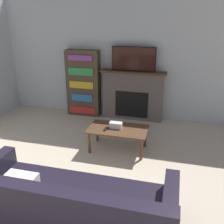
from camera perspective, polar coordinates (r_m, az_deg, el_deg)
wall_back at (r=5.96m, az=3.15°, el=11.40°), size 6.73×0.06×2.70m
fireplace at (r=5.98m, az=4.50°, el=3.68°), size 1.46×0.28×1.13m
tv at (r=5.76m, az=4.71°, el=11.45°), size 0.96×0.03×0.53m
couch at (r=3.19m, az=-9.20°, el=-20.41°), size 2.32×0.98×0.86m
coffee_table at (r=4.68m, az=1.29°, el=-4.19°), size 1.05×0.60×0.42m
tissue_box at (r=4.67m, az=0.82°, el=-2.86°), size 0.22×0.12×0.10m
remote_control at (r=4.62m, az=-1.39°, el=-3.69°), size 0.04×0.15×0.02m
bookshelf at (r=6.20m, az=-6.24°, el=6.21°), size 0.78×0.29×1.54m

